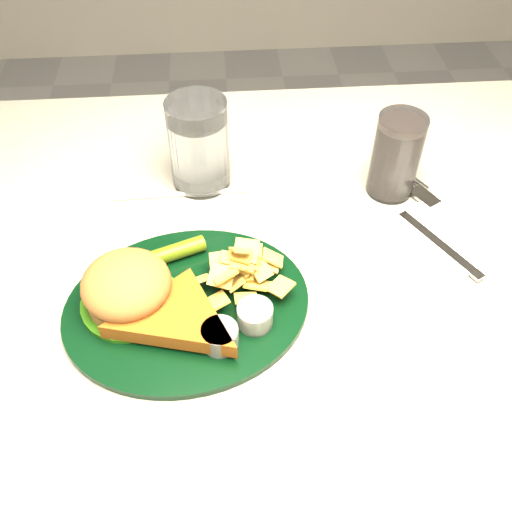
{
  "coord_description": "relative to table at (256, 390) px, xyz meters",
  "views": [
    {
      "loc": [
        -0.04,
        -0.53,
        1.31
      ],
      "look_at": [
        -0.0,
        -0.06,
        0.8
      ],
      "focal_mm": 40.0,
      "sensor_mm": 36.0,
      "label": 1
    }
  ],
  "objects": [
    {
      "name": "ground",
      "position": [
        0.0,
        0.0,
        -0.38
      ],
      "size": [
        4.0,
        4.0,
        0.0
      ],
      "primitive_type": "plane",
      "color": "#959598",
      "rests_on": "ground"
    },
    {
      "name": "table",
      "position": [
        0.0,
        0.0,
        0.0
      ],
      "size": [
        1.2,
        0.8,
        0.75
      ],
      "primitive_type": null,
      "color": "#A39F93",
      "rests_on": "ground"
    },
    {
      "name": "cola_glass",
      "position": [
        0.21,
        0.11,
        0.44
      ],
      "size": [
        0.08,
        0.08,
        0.13
      ],
      "primitive_type": "cylinder",
      "rotation": [
        0.0,
        0.0,
        -0.24
      ],
      "color": "black",
      "rests_on": "table"
    },
    {
      "name": "dinner_plate",
      "position": [
        -0.09,
        -0.09,
        0.41
      ],
      "size": [
        0.34,
        0.3,
        0.07
      ],
      "primitive_type": null,
      "rotation": [
        0.0,
        0.0,
        0.19
      ],
      "color": "black",
      "rests_on": "table"
    },
    {
      "name": "wrapped_straw",
      "position": [
        -0.1,
        0.12,
        0.38
      ],
      "size": [
        0.2,
        0.08,
        0.01
      ],
      "primitive_type": null,
      "rotation": [
        0.0,
        0.0,
        0.03
      ],
      "color": "white",
      "rests_on": "table"
    },
    {
      "name": "water_glass",
      "position": [
        -0.07,
        0.15,
        0.44
      ],
      "size": [
        0.09,
        0.09,
        0.14
      ],
      "primitive_type": "cylinder",
      "rotation": [
        0.0,
        0.0,
        -0.05
      ],
      "color": "white",
      "rests_on": "table"
    },
    {
      "name": "fork_napkin",
      "position": [
        0.25,
        -0.0,
        0.38
      ],
      "size": [
        0.22,
        0.24,
        0.01
      ],
      "primitive_type": null,
      "rotation": [
        0.0,
        0.0,
        0.51
      ],
      "color": "white",
      "rests_on": "table"
    }
  ]
}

